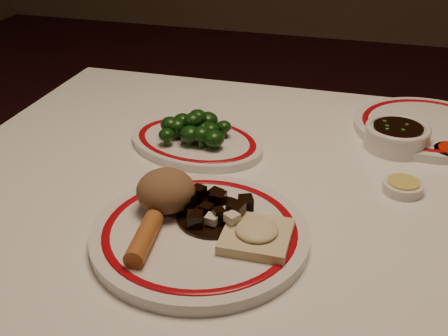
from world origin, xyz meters
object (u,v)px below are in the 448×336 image
at_px(dining_table, 291,239).
at_px(fried_wonton, 257,234).
at_px(broccoli_pile, 194,126).
at_px(main_plate, 200,234).
at_px(broccoli_plate, 196,142).
at_px(soy_bowl, 397,137).
at_px(stirfry_heap, 215,211).
at_px(rice_mound, 166,191).
at_px(spring_roll, 144,238).

relative_size(dining_table, fried_wonton, 13.27).
bearing_deg(broccoli_pile, main_plate, -69.84).
relative_size(main_plate, broccoli_plate, 1.15).
distance_m(broccoli_plate, soy_bowl, 0.36).
height_order(dining_table, stirfry_heap, stirfry_heap).
bearing_deg(fried_wonton, broccoli_pile, 123.19).
height_order(rice_mound, fried_wonton, rice_mound).
bearing_deg(broccoli_pile, spring_roll, -82.75).
relative_size(rice_mound, stirfry_heap, 0.76).
height_order(spring_roll, soy_bowl, spring_roll).
bearing_deg(stirfry_heap, dining_table, 53.78).
bearing_deg(main_plate, broccoli_pile, 110.16).
height_order(fried_wonton, broccoli_plate, fried_wonton).
distance_m(broccoli_pile, soy_bowl, 0.37).
height_order(dining_table, soy_bowl, soy_bowl).
bearing_deg(dining_table, broccoli_pile, 152.24).
bearing_deg(main_plate, spring_roll, -136.01).
xyz_separation_m(main_plate, soy_bowl, (0.25, 0.37, 0.01)).
bearing_deg(rice_mound, soy_bowl, 46.18).
bearing_deg(dining_table, rice_mound, -142.71).
xyz_separation_m(stirfry_heap, broccoli_plate, (-0.11, 0.23, -0.02)).
bearing_deg(broccoli_pile, dining_table, -27.76).
xyz_separation_m(spring_roll, soy_bowl, (0.31, 0.42, -0.01)).
xyz_separation_m(stirfry_heap, soy_bowl, (0.24, 0.33, -0.01)).
height_order(dining_table, broccoli_plate, broccoli_plate).
bearing_deg(dining_table, broccoli_plate, 151.64).
xyz_separation_m(broccoli_pile, soy_bowl, (0.35, 0.10, -0.02)).
bearing_deg(fried_wonton, spring_roll, -159.32).
relative_size(spring_roll, broccoli_pile, 0.77).
distance_m(spring_roll, stirfry_heap, 0.11).
bearing_deg(broccoli_pile, fried_wonton, -56.81).
bearing_deg(rice_mound, spring_roll, -87.15).
bearing_deg(stirfry_heap, broccoli_pile, 115.07).
relative_size(fried_wonton, broccoli_pile, 0.73).
xyz_separation_m(spring_roll, broccoli_plate, (-0.04, 0.33, -0.02)).
relative_size(dining_table, broccoli_plate, 4.07).
height_order(spring_roll, broccoli_plate, spring_roll).
distance_m(spring_roll, broccoli_plate, 0.33).
xyz_separation_m(main_plate, spring_roll, (-0.06, -0.06, 0.02)).
relative_size(dining_table, rice_mound, 14.22).
xyz_separation_m(main_plate, stirfry_heap, (0.01, 0.04, 0.02)).
bearing_deg(broccoli_pile, stirfry_heap, -64.93).
xyz_separation_m(fried_wonton, broccoli_plate, (-0.17, 0.27, -0.02)).
distance_m(fried_wonton, broccoli_pile, 0.33).
height_order(main_plate, spring_roll, spring_roll).
xyz_separation_m(dining_table, broccoli_plate, (-0.20, 0.11, 0.10)).
relative_size(dining_table, broccoli_pile, 9.63).
xyz_separation_m(dining_table, broccoli_pile, (-0.20, 0.11, 0.13)).
height_order(main_plate, broccoli_plate, main_plate).
bearing_deg(soy_bowl, rice_mound, -133.82).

